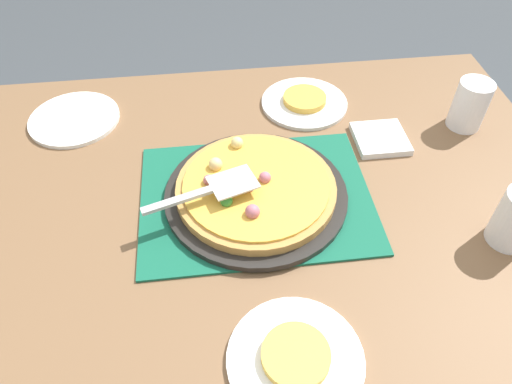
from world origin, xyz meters
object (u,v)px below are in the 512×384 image
at_px(pizza_pan, 256,194).
at_px(served_slice_right, 296,356).
at_px(pizza, 255,187).
at_px(plate_side, 74,119).
at_px(napkin_stack, 380,139).
at_px(plate_far_right, 295,359).
at_px(pizza_server, 210,190).
at_px(plate_near_left, 304,103).
at_px(cup_far, 470,105).
at_px(served_slice_left, 305,99).

xyz_separation_m(pizza_pan, served_slice_right, (0.02, -0.36, 0.01)).
bearing_deg(pizza, served_slice_right, -86.62).
bearing_deg(pizza, pizza_pan, -17.82).
bearing_deg(plate_side, napkin_stack, -13.03).
bearing_deg(plate_far_right, pizza_server, 108.96).
bearing_deg(plate_near_left, cup_far, -19.25).
height_order(pizza, served_slice_left, pizza).
bearing_deg(plate_far_right, plate_near_left, 77.84).
height_order(plate_near_left, plate_side, same).
bearing_deg(served_slice_right, plate_side, 122.81).
height_order(pizza, plate_far_right, pizza).
relative_size(pizza, served_slice_right, 3.00).
xyz_separation_m(pizza_pan, plate_near_left, (0.16, 0.31, -0.01)).
distance_m(plate_near_left, napkin_stack, 0.22).
relative_size(pizza_pan, pizza_server, 1.64).
bearing_deg(plate_side, served_slice_right, -57.19).
bearing_deg(cup_far, plate_far_right, -133.58).
bearing_deg(napkin_stack, plate_far_right, -120.25).
distance_m(pizza_pan, plate_near_left, 0.35).
distance_m(pizza_pan, plate_side, 0.52).
height_order(plate_near_left, plate_far_right, same).
bearing_deg(cup_far, plate_side, 172.00).
distance_m(pizza_server, napkin_stack, 0.45).
relative_size(cup_far, pizza_server, 0.52).
bearing_deg(pizza_server, pizza, 18.66).
bearing_deg(served_slice_left, plate_far_right, -102.16).
bearing_deg(plate_near_left, served_slice_right, -102.16).
xyz_separation_m(pizza_pan, cup_far, (0.53, 0.18, 0.05)).
relative_size(plate_near_left, served_slice_right, 2.00).
relative_size(pizza_server, napkin_stack, 1.93).
bearing_deg(plate_side, plate_near_left, -0.40).
height_order(pizza, napkin_stack, pizza).
xyz_separation_m(pizza, plate_far_right, (0.02, -0.36, -0.03)).
xyz_separation_m(pizza, served_slice_left, (0.17, 0.31, -0.02)).
distance_m(plate_side, napkin_stack, 0.75).
height_order(served_slice_left, napkin_stack, served_slice_left).
bearing_deg(plate_far_right, pizza, 93.38).
distance_m(pizza, napkin_stack, 0.35).
bearing_deg(served_slice_right, cup_far, 46.42).
height_order(plate_near_left, cup_far, cup_far).
bearing_deg(plate_side, pizza, -37.45).
xyz_separation_m(pizza, plate_near_left, (0.17, 0.31, -0.03)).
bearing_deg(napkin_stack, served_slice_right, -120.25).
bearing_deg(napkin_stack, served_slice_left, 132.39).
distance_m(plate_near_left, served_slice_left, 0.01).
bearing_deg(pizza_pan, served_slice_right, -86.91).
height_order(served_slice_left, served_slice_right, same).
height_order(plate_far_right, plate_side, same).
xyz_separation_m(plate_near_left, served_slice_left, (0.00, 0.00, 0.01)).
distance_m(plate_side, served_slice_left, 0.58).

